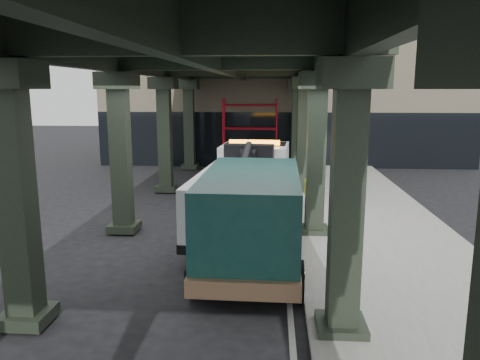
% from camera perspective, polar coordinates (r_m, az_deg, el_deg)
% --- Properties ---
extents(ground, '(90.00, 90.00, 0.00)m').
position_cam_1_polar(ground, '(12.95, -2.00, -9.32)').
color(ground, black).
rests_on(ground, ground).
extents(sidewalk, '(5.00, 40.00, 0.15)m').
position_cam_1_polar(sidewalk, '(15.09, 16.19, -6.48)').
color(sidewalk, gray).
rests_on(sidewalk, ground).
extents(lane_stripe, '(0.12, 38.00, 0.01)m').
position_cam_1_polar(lane_stripe, '(14.78, 5.43, -6.74)').
color(lane_stripe, silver).
rests_on(lane_stripe, ground).
extents(viaduct, '(7.40, 32.00, 6.40)m').
position_cam_1_polar(viaduct, '(14.20, -2.94, 14.89)').
color(viaduct, black).
rests_on(viaduct, ground).
extents(building, '(22.00, 10.00, 8.00)m').
position_cam_1_polar(building, '(32.08, 5.36, 10.08)').
color(building, '#C6B793').
rests_on(building, ground).
extents(scaffolding, '(3.08, 0.88, 4.00)m').
position_cam_1_polar(scaffolding, '(26.85, 1.25, 5.91)').
color(scaffolding, '#B60E1B').
rests_on(scaffolding, ground).
extents(tow_truck, '(3.05, 8.74, 2.82)m').
position_cam_1_polar(tow_truck, '(15.44, 0.96, -0.67)').
color(tow_truck, black).
rests_on(tow_truck, ground).
extents(towed_van, '(2.61, 6.26, 2.52)m').
position_cam_1_polar(towed_van, '(11.92, 1.49, -4.28)').
color(towed_van, '#113D39').
rests_on(towed_van, ground).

